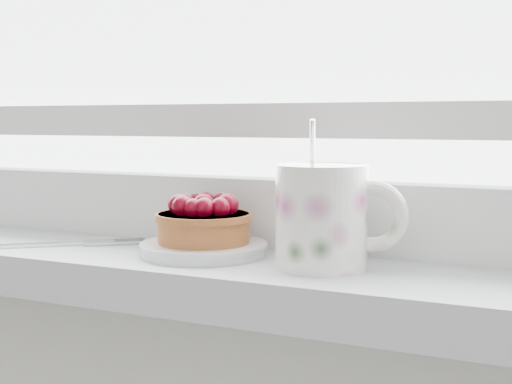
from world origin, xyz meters
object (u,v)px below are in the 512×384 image
Objects in this scene: raspberry_tart at (204,221)px; fork at (47,244)px; floral_mug at (325,214)px; saucer at (204,249)px.

fork is (-0.17, -0.03, -0.03)m from raspberry_tart.
saucer is at bearing 176.53° from floral_mug.
saucer is 0.03m from raspberry_tart.
saucer is at bearing 9.29° from fork.
saucer reaches higher than fork.
saucer is at bearing -85.32° from raspberry_tart.
raspberry_tart is at bearing 9.31° from fork.
raspberry_tart reaches higher than saucer.
raspberry_tart is 0.55× the size of fork.
floral_mug reaches higher than fork.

